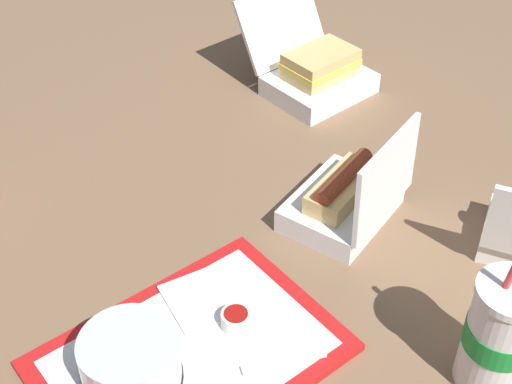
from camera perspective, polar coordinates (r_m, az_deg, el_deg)
The scene contains 9 objects.
ground_plane at distance 1.11m, azimuth 0.30°, elevation -3.10°, with size 3.20×3.20×0.00m, color brown.
food_tray at distance 0.94m, azimuth -5.28°, elevation -12.90°, with size 0.38×0.27×0.01m.
cake_container at distance 0.89m, azimuth -10.00°, elevation -13.27°, with size 0.12×0.12×0.07m.
ketchup_cup at distance 0.95m, azimuth -1.61°, elevation -10.13°, with size 0.04×0.04×0.02m.
napkin_stack at distance 0.99m, azimuth -4.13°, elevation -8.45°, with size 0.10×0.10×0.00m, color white.
plastic_fork at distance 0.92m, azimuth 2.26°, elevation -13.42°, with size 0.11×0.01×0.01m, color white.
clamshell_sandwich_left at distance 1.42m, azimuth 4.76°, elevation 9.60°, with size 0.20×0.24×0.17m.
clamshell_hotdog_center at distance 1.11m, azimuth 7.29°, elevation -0.49°, with size 0.21×0.19×0.17m.
soda_cup_right at distance 0.91m, azimuth 18.93°, elevation -10.81°, with size 0.09×0.09×0.22m.
Camera 1 is at (0.49, 0.64, 0.75)m, focal length 50.00 mm.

